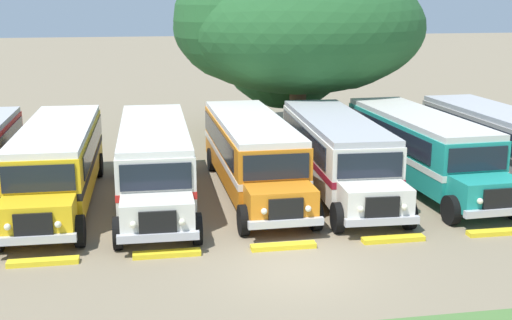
{
  "coord_description": "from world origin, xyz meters",
  "views": [
    {
      "loc": [
        -4.12,
        -16.96,
        7.49
      ],
      "look_at": [
        0.0,
        6.4,
        1.6
      ],
      "focal_mm": 46.74,
      "sensor_mm": 36.0,
      "label": 1
    }
  ],
  "objects_px": {
    "parked_bus_slot_4": "(336,150)",
    "broad_shade_tree": "(297,29)",
    "parked_bus_slot_5": "(420,145)",
    "parked_bus_slot_2": "(155,159)",
    "parked_bus_slot_3": "(252,151)",
    "parked_bus_slot_1": "(58,160)",
    "parked_bus_slot_6": "(502,141)"
  },
  "relations": [
    {
      "from": "parked_bus_slot_2",
      "to": "parked_bus_slot_4",
      "type": "xyz_separation_m",
      "value": [
        7.07,
        0.21,
        0.0
      ]
    },
    {
      "from": "parked_bus_slot_3",
      "to": "parked_bus_slot_6",
      "type": "distance_m",
      "value": 10.55
    },
    {
      "from": "parked_bus_slot_4",
      "to": "parked_bus_slot_5",
      "type": "height_order",
      "value": "same"
    },
    {
      "from": "parked_bus_slot_3",
      "to": "parked_bus_slot_5",
      "type": "xyz_separation_m",
      "value": [
        6.86,
        -0.16,
        0.0
      ]
    },
    {
      "from": "broad_shade_tree",
      "to": "parked_bus_slot_5",
      "type": "bearing_deg",
      "value": -74.05
    },
    {
      "from": "parked_bus_slot_5",
      "to": "parked_bus_slot_6",
      "type": "relative_size",
      "value": 1.0
    },
    {
      "from": "parked_bus_slot_6",
      "to": "parked_bus_slot_1",
      "type": "bearing_deg",
      "value": -91.78
    },
    {
      "from": "parked_bus_slot_3",
      "to": "broad_shade_tree",
      "type": "xyz_separation_m",
      "value": [
        4.03,
        9.74,
        4.16
      ]
    },
    {
      "from": "parked_bus_slot_1",
      "to": "broad_shade_tree",
      "type": "bearing_deg",
      "value": 132.14
    },
    {
      "from": "parked_bus_slot_6",
      "to": "broad_shade_tree",
      "type": "distance_m",
      "value": 12.43
    },
    {
      "from": "parked_bus_slot_3",
      "to": "parked_bus_slot_5",
      "type": "bearing_deg",
      "value": 87.78
    },
    {
      "from": "parked_bus_slot_5",
      "to": "broad_shade_tree",
      "type": "xyz_separation_m",
      "value": [
        -2.83,
        9.9,
        4.16
      ]
    },
    {
      "from": "parked_bus_slot_1",
      "to": "parked_bus_slot_3",
      "type": "bearing_deg",
      "value": 92.16
    },
    {
      "from": "parked_bus_slot_2",
      "to": "parked_bus_slot_6",
      "type": "xyz_separation_m",
      "value": [
        14.33,
        0.57,
        0.0
      ]
    },
    {
      "from": "parked_bus_slot_4",
      "to": "parked_bus_slot_6",
      "type": "relative_size",
      "value": 1.0
    },
    {
      "from": "parked_bus_slot_1",
      "to": "parked_bus_slot_5",
      "type": "relative_size",
      "value": 1.0
    },
    {
      "from": "parked_bus_slot_4",
      "to": "parked_bus_slot_5",
      "type": "relative_size",
      "value": 1.0
    },
    {
      "from": "parked_bus_slot_1",
      "to": "parked_bus_slot_3",
      "type": "distance_m",
      "value": 7.3
    },
    {
      "from": "parked_bus_slot_3",
      "to": "parked_bus_slot_4",
      "type": "height_order",
      "value": "same"
    },
    {
      "from": "parked_bus_slot_4",
      "to": "parked_bus_slot_6",
      "type": "distance_m",
      "value": 7.26
    },
    {
      "from": "parked_bus_slot_1",
      "to": "parked_bus_slot_6",
      "type": "relative_size",
      "value": 1.0
    },
    {
      "from": "parked_bus_slot_2",
      "to": "parked_bus_slot_5",
      "type": "relative_size",
      "value": 1.0
    },
    {
      "from": "parked_bus_slot_2",
      "to": "parked_bus_slot_3",
      "type": "distance_m",
      "value": 3.82
    },
    {
      "from": "parked_bus_slot_2",
      "to": "broad_shade_tree",
      "type": "height_order",
      "value": "broad_shade_tree"
    },
    {
      "from": "parked_bus_slot_3",
      "to": "parked_bus_slot_6",
      "type": "height_order",
      "value": "same"
    },
    {
      "from": "parked_bus_slot_2",
      "to": "parked_bus_slot_5",
      "type": "xyz_separation_m",
      "value": [
        10.63,
        0.4,
        0.0
      ]
    },
    {
      "from": "parked_bus_slot_2",
      "to": "parked_bus_slot_5",
      "type": "distance_m",
      "value": 10.64
    },
    {
      "from": "parked_bus_slot_2",
      "to": "parked_bus_slot_5",
      "type": "height_order",
      "value": "same"
    },
    {
      "from": "parked_bus_slot_4",
      "to": "broad_shade_tree",
      "type": "relative_size",
      "value": 0.84
    },
    {
      "from": "parked_bus_slot_5",
      "to": "parked_bus_slot_4",
      "type": "bearing_deg",
      "value": -89.51
    },
    {
      "from": "parked_bus_slot_1",
      "to": "parked_bus_slot_5",
      "type": "height_order",
      "value": "same"
    },
    {
      "from": "parked_bus_slot_1",
      "to": "parked_bus_slot_2",
      "type": "bearing_deg",
      "value": 84.24
    }
  ]
}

